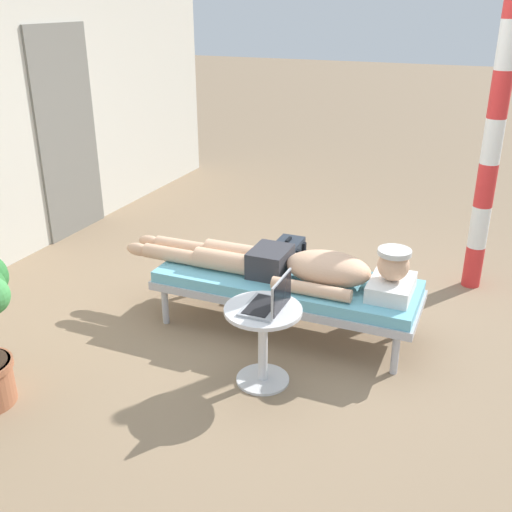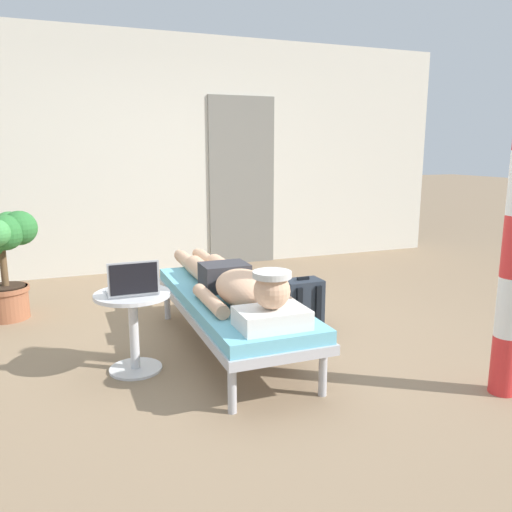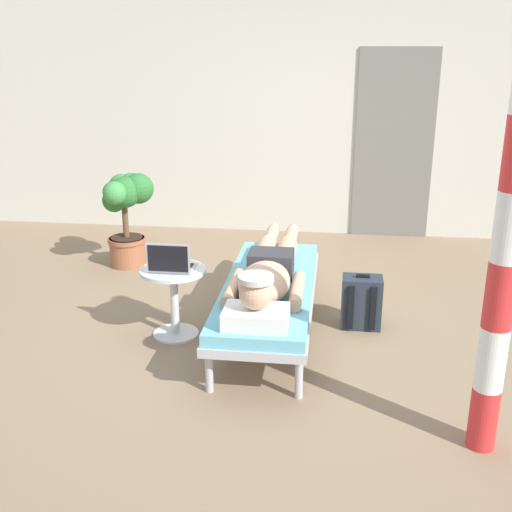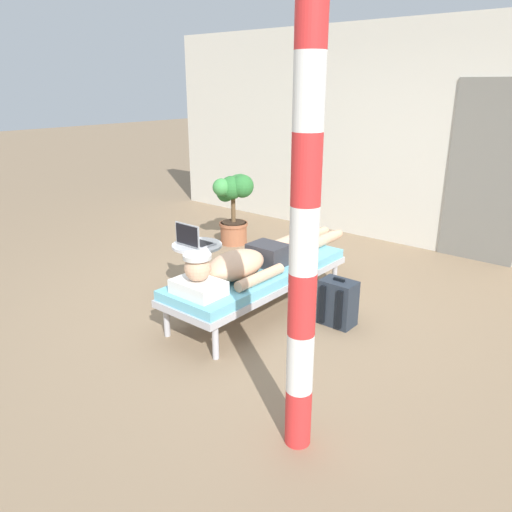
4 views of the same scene
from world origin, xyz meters
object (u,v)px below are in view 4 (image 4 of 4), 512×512
Objects in this scene: laptop at (193,240)px; side_table at (198,261)px; porch_post at (304,240)px; backpack at (338,303)px; person_reclining at (254,260)px; potted_plant at (234,199)px; lounge_chair at (259,276)px.

side_table is at bearing 90.00° from laptop.
porch_post reaches higher than laptop.
laptop is 1.48m from backpack.
person_reclining is 2.37× the size of potted_plant.
laptop is 0.13× the size of porch_post.
laptop is at bearing -173.70° from person_reclining.
laptop reaches higher than backpack.
porch_post is at bearing -41.46° from person_reclining.
person_reclining is 0.88× the size of porch_post.
lounge_chair is 2.05m from potted_plant.
lounge_chair is at bearing -161.04° from backpack.
lounge_chair is 4.50× the size of backpack.
side_table reaches higher than backpack.
potted_plant reaches higher than lounge_chair.
person_reclining is 0.70m from laptop.
lounge_chair is 0.19m from person_reclining.
backpack is (0.69, 0.31, -0.32)m from person_reclining.
porch_post reaches higher than backpack.
person_reclining is at bearing -43.03° from potted_plant.
side_table is 0.21× the size of porch_post.
porch_post reaches higher than side_table.
potted_plant is at bearing 153.25° from backpack.
side_table is 1.69m from potted_plant.
backpack is (0.69, 0.24, -0.15)m from lounge_chair.
potted_plant is at bearing 137.68° from porch_post.
porch_post is (1.29, -1.14, 0.71)m from person_reclining.
lounge_chair is at bearing 136.74° from porch_post.
lounge_chair is 0.88× the size of person_reclining.
porch_post is at bearing -29.38° from side_table.
backpack is at bearing 13.66° from side_table.
laptop reaches higher than side_table.
porch_post is at bearing -42.32° from potted_plant.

